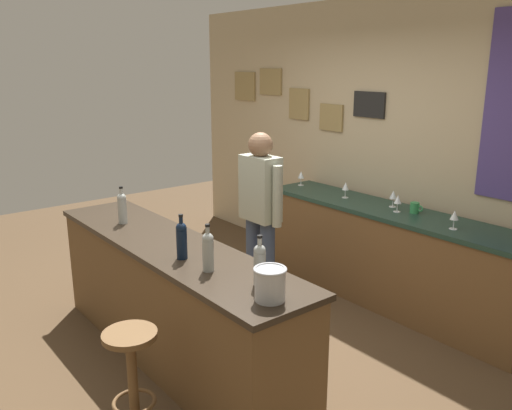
{
  "coord_description": "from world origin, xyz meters",
  "views": [
    {
      "loc": [
        3.19,
        -2.16,
        2.18
      ],
      "look_at": [
        -0.06,
        0.45,
        1.05
      ],
      "focal_mm": 36.97,
      "sensor_mm": 36.0,
      "label": 1
    }
  ],
  "objects_px": {
    "wine_bottle_b": "(182,239)",
    "wine_glass_e": "(454,216)",
    "ice_bucket": "(270,283)",
    "wine_glass_b": "(346,187)",
    "wine_bottle_d": "(260,263)",
    "wine_bottle_c": "(208,250)",
    "bar_stool": "(132,366)",
    "wine_glass_c": "(393,195)",
    "bartender": "(260,211)",
    "wine_bottle_a": "(122,207)",
    "wine_glass_d": "(398,200)",
    "coffee_mug": "(415,208)",
    "wine_glass_a": "(301,175)"
  },
  "relations": [
    {
      "from": "wine_glass_e",
      "to": "wine_glass_a",
      "type": "bearing_deg",
      "value": 176.24
    },
    {
      "from": "wine_bottle_b",
      "to": "wine_glass_c",
      "type": "relative_size",
      "value": 1.97
    },
    {
      "from": "wine_bottle_c",
      "to": "bartender",
      "type": "bearing_deg",
      "value": 127.0
    },
    {
      "from": "wine_bottle_a",
      "to": "wine_glass_d",
      "type": "relative_size",
      "value": 1.97
    },
    {
      "from": "bar_stool",
      "to": "wine_bottle_a",
      "type": "xyz_separation_m",
      "value": [
        -1.28,
        0.58,
        0.6
      ]
    },
    {
      "from": "wine_glass_b",
      "to": "wine_glass_e",
      "type": "distance_m",
      "value": 1.23
    },
    {
      "from": "wine_glass_b",
      "to": "wine_glass_d",
      "type": "distance_m",
      "value": 0.64
    },
    {
      "from": "bartender",
      "to": "ice_bucket",
      "type": "bearing_deg",
      "value": -37.43
    },
    {
      "from": "wine_glass_c",
      "to": "coffee_mug",
      "type": "height_order",
      "value": "wine_glass_c"
    },
    {
      "from": "ice_bucket",
      "to": "wine_bottle_d",
      "type": "bearing_deg",
      "value": 156.49
    },
    {
      "from": "ice_bucket",
      "to": "wine_glass_d",
      "type": "bearing_deg",
      "value": 108.62
    },
    {
      "from": "wine_bottle_d",
      "to": "wine_glass_c",
      "type": "xyz_separation_m",
      "value": [
        -0.63,
        2.09,
        -0.05
      ]
    },
    {
      "from": "wine_bottle_a",
      "to": "wine_glass_e",
      "type": "xyz_separation_m",
      "value": [
        1.73,
        2.01,
        -0.05
      ]
    },
    {
      "from": "wine_glass_c",
      "to": "coffee_mug",
      "type": "xyz_separation_m",
      "value": [
        0.25,
        -0.01,
        -0.06
      ]
    },
    {
      "from": "wine_glass_e",
      "to": "bar_stool",
      "type": "bearing_deg",
      "value": -99.98
    },
    {
      "from": "wine_bottle_a",
      "to": "coffee_mug",
      "type": "height_order",
      "value": "wine_bottle_a"
    },
    {
      "from": "bartender",
      "to": "wine_bottle_c",
      "type": "distance_m",
      "value": 1.36
    },
    {
      "from": "bar_stool",
      "to": "wine_bottle_b",
      "type": "relative_size",
      "value": 2.22
    },
    {
      "from": "bartender",
      "to": "wine_glass_d",
      "type": "distance_m",
      "value": 1.22
    },
    {
      "from": "bartender",
      "to": "wine_glass_a",
      "type": "distance_m",
      "value": 1.24
    },
    {
      "from": "wine_bottle_c",
      "to": "ice_bucket",
      "type": "relative_size",
      "value": 1.63
    },
    {
      "from": "wine_bottle_d",
      "to": "ice_bucket",
      "type": "distance_m",
      "value": 0.21
    },
    {
      "from": "bartender",
      "to": "wine_bottle_b",
      "type": "relative_size",
      "value": 5.29
    },
    {
      "from": "bartender",
      "to": "wine_glass_c",
      "type": "xyz_separation_m",
      "value": [
        0.55,
        1.12,
        0.07
      ]
    },
    {
      "from": "wine_bottle_a",
      "to": "wine_glass_c",
      "type": "height_order",
      "value": "wine_bottle_a"
    },
    {
      "from": "bartender",
      "to": "wine_bottle_a",
      "type": "height_order",
      "value": "bartender"
    },
    {
      "from": "bartender",
      "to": "wine_bottle_d",
      "type": "bearing_deg",
      "value": -39.32
    },
    {
      "from": "wine_glass_d",
      "to": "wine_bottle_b",
      "type": "bearing_deg",
      "value": -94.2
    },
    {
      "from": "wine_bottle_c",
      "to": "coffee_mug",
      "type": "height_order",
      "value": "wine_bottle_c"
    },
    {
      "from": "bar_stool",
      "to": "wine_glass_b",
      "type": "relative_size",
      "value": 4.39
    },
    {
      "from": "wine_glass_e",
      "to": "wine_glass_c",
      "type": "bearing_deg",
      "value": 166.56
    },
    {
      "from": "wine_bottle_c",
      "to": "ice_bucket",
      "type": "height_order",
      "value": "wine_bottle_c"
    },
    {
      "from": "wine_bottle_b",
      "to": "bar_stool",
      "type": "bearing_deg",
      "value": -61.69
    },
    {
      "from": "bar_stool",
      "to": "wine_bottle_d",
      "type": "relative_size",
      "value": 2.22
    },
    {
      "from": "wine_bottle_a",
      "to": "wine_glass_c",
      "type": "distance_m",
      "value": 2.4
    },
    {
      "from": "ice_bucket",
      "to": "wine_glass_b",
      "type": "xyz_separation_m",
      "value": [
        -1.33,
        2.09,
        -0.01
      ]
    },
    {
      "from": "wine_glass_b",
      "to": "ice_bucket",
      "type": "bearing_deg",
      "value": -57.52
    },
    {
      "from": "bartender",
      "to": "coffee_mug",
      "type": "distance_m",
      "value": 1.36
    },
    {
      "from": "ice_bucket",
      "to": "wine_glass_a",
      "type": "relative_size",
      "value": 1.21
    },
    {
      "from": "ice_bucket",
      "to": "coffee_mug",
      "type": "xyz_separation_m",
      "value": [
        -0.58,
        2.16,
        -0.07
      ]
    },
    {
      "from": "bar_stool",
      "to": "wine_bottle_c",
      "type": "height_order",
      "value": "wine_bottle_c"
    },
    {
      "from": "ice_bucket",
      "to": "wine_glass_e",
      "type": "xyz_separation_m",
      "value": [
        -0.11,
        2.0,
        -0.01
      ]
    },
    {
      "from": "wine_bottle_c",
      "to": "wine_glass_d",
      "type": "relative_size",
      "value": 1.97
    },
    {
      "from": "wine_bottle_d",
      "to": "wine_glass_a",
      "type": "xyz_separation_m",
      "value": [
        -1.8,
        2.04,
        -0.05
      ]
    },
    {
      "from": "wine_glass_b",
      "to": "wine_bottle_a",
      "type": "bearing_deg",
      "value": -103.71
    },
    {
      "from": "wine_glass_b",
      "to": "wine_bottle_b",
      "type": "bearing_deg",
      "value": -77.33
    },
    {
      "from": "bartender",
      "to": "wine_glass_c",
      "type": "relative_size",
      "value": 10.45
    },
    {
      "from": "bartender",
      "to": "wine_bottle_d",
      "type": "xyz_separation_m",
      "value": [
        1.19,
        -0.97,
        0.12
      ]
    },
    {
      "from": "wine_glass_d",
      "to": "wine_glass_e",
      "type": "height_order",
      "value": "same"
    },
    {
      "from": "wine_bottle_b",
      "to": "wine_glass_e",
      "type": "distance_m",
      "value": 2.18
    }
  ]
}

